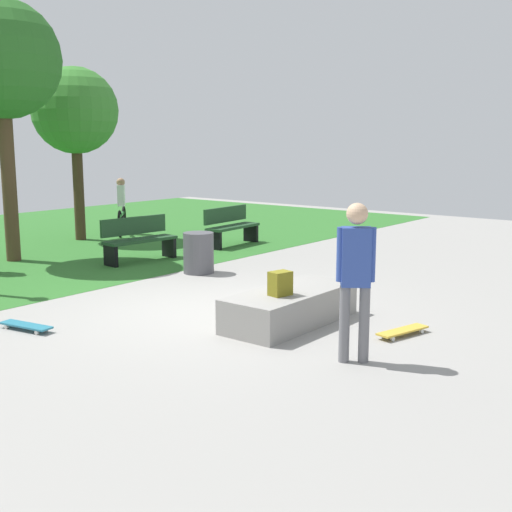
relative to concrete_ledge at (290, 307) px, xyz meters
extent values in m
plane|color=gray|center=(-0.21, 1.31, -0.23)|extent=(28.00, 28.00, 0.00)
cube|color=gray|center=(0.00, 0.00, 0.00)|extent=(2.08, 0.88, 0.46)
cube|color=olive|center=(-0.32, -0.06, 0.39)|extent=(0.32, 0.25, 0.32)
cylinder|color=slate|center=(-0.78, -1.57, 0.21)|extent=(0.12, 0.12, 0.88)
cylinder|color=slate|center=(-0.91, -1.39, 0.21)|extent=(0.12, 0.12, 0.88)
cube|color=#2D4799|center=(-0.84, -1.48, 0.98)|extent=(0.35, 0.38, 0.66)
cylinder|color=#2D4799|center=(-0.75, -1.62, 1.00)|extent=(0.09, 0.09, 0.61)
cylinder|color=#2D4799|center=(-0.94, -1.34, 1.00)|extent=(0.09, 0.09, 0.61)
sphere|color=tan|center=(-0.84, -1.48, 1.45)|extent=(0.24, 0.24, 0.24)
cube|color=gold|center=(0.43, -1.46, -0.16)|extent=(0.82, 0.39, 0.02)
cylinder|color=silver|center=(0.14, -1.47, -0.20)|extent=(0.06, 0.04, 0.06)
cylinder|color=silver|center=(0.18, -1.32, -0.20)|extent=(0.06, 0.04, 0.06)
cylinder|color=silver|center=(0.68, -1.61, -0.20)|extent=(0.06, 0.04, 0.06)
cylinder|color=silver|center=(0.72, -1.46, -0.20)|extent=(0.06, 0.04, 0.06)
cube|color=teal|center=(-2.44, 2.54, -0.16)|extent=(0.34, 0.82, 0.02)
cylinder|color=silver|center=(-2.31, 2.28, -0.20)|extent=(0.04, 0.06, 0.06)
cylinder|color=silver|center=(-2.47, 2.26, -0.20)|extent=(0.04, 0.06, 0.06)
cylinder|color=silver|center=(-2.41, 2.83, -0.20)|extent=(0.04, 0.06, 0.06)
cylinder|color=silver|center=(-2.57, 2.81, -0.20)|extent=(0.04, 0.06, 0.06)
cube|color=#1E4223|center=(1.87, 5.11, 0.22)|extent=(1.63, 0.59, 0.06)
cube|color=#1E4223|center=(1.89, 5.33, 0.50)|extent=(1.60, 0.21, 0.36)
cube|color=black|center=(2.60, 5.04, -0.01)|extent=(0.12, 0.40, 0.45)
cube|color=black|center=(1.14, 5.18, -0.01)|extent=(0.12, 0.40, 0.45)
cube|color=#1E4223|center=(4.64, 4.97, 0.22)|extent=(1.63, 0.55, 0.06)
cube|color=#1E4223|center=(4.63, 5.19, 0.50)|extent=(1.60, 0.17, 0.36)
cube|color=black|center=(5.38, 5.03, -0.01)|extent=(0.11, 0.40, 0.45)
cube|color=black|center=(3.91, 4.92, -0.01)|extent=(0.11, 0.40, 0.45)
cylinder|color=#4C3823|center=(0.30, 7.28, 1.45)|extent=(0.29, 0.29, 3.35)
sphere|color=#286623|center=(0.30, 7.28, 3.83)|extent=(2.37, 2.37, 2.37)
cylinder|color=#42301E|center=(2.98, 8.60, 1.05)|extent=(0.26, 0.26, 2.56)
sphere|color=#387F2D|center=(2.98, 8.60, 2.96)|extent=(2.10, 2.10, 2.10)
cylinder|color=#4C4C51|center=(1.76, 3.38, 0.15)|extent=(0.57, 0.57, 0.77)
torus|color=black|center=(3.93, 8.22, 0.10)|extent=(0.56, 0.55, 0.72)
torus|color=black|center=(4.72, 8.99, 0.10)|extent=(0.56, 0.55, 0.72)
cube|color=#338C3F|center=(4.32, 8.60, 0.30)|extent=(0.74, 0.72, 0.08)
cube|color=white|center=(4.32, 8.60, 0.80)|extent=(0.33, 0.32, 0.56)
sphere|color=#9E7556|center=(4.32, 8.60, 1.15)|extent=(0.22, 0.22, 0.22)
camera|label=1|loc=(-7.10, -5.04, 2.25)|focal=46.08mm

